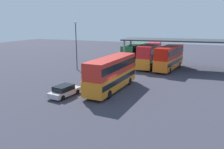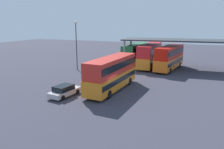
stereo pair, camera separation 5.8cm
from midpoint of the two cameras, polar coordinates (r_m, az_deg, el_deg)
name	(u,v)px [view 2 (the right image)]	position (r m, az deg, el deg)	size (l,w,h in m)	color
ground_plane	(105,95)	(26.28, -1.78, -5.42)	(140.00, 140.00, 0.00)	#373642
double_decker_main	(112,72)	(27.89, 0.07, 0.59)	(3.07, 10.54, 4.18)	orange
parked_hatchback	(65,91)	(26.37, -12.09, -4.11)	(2.23, 4.29, 1.35)	#BEB5B6
double_decker_near_canopy	(135,53)	(46.13, 6.11, 5.53)	(2.93, 10.56, 4.07)	silver
double_decker_mid_row	(150,54)	(43.75, 9.80, 5.18)	(2.79, 11.53, 4.35)	orange
double_decker_far_right	(169,57)	(41.53, 14.66, 4.44)	(3.92, 10.42, 4.27)	orange
depot_canopy	(181,41)	(42.52, 17.37, 8.18)	(21.48, 8.18, 5.39)	#33353A
lamppost_tall	(76,40)	(40.16, -9.17, 8.77)	(0.44, 0.44, 8.64)	#33353A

